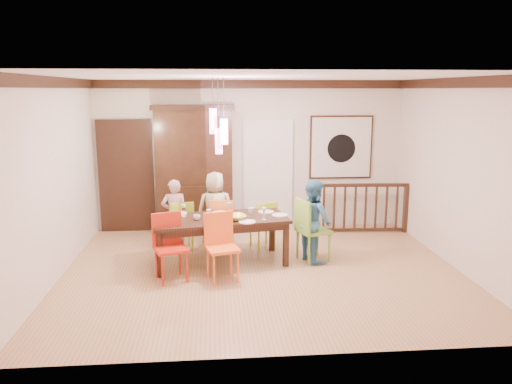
{
  "coord_description": "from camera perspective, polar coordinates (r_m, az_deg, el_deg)",
  "views": [
    {
      "loc": [
        -0.71,
        -7.19,
        2.72
      ],
      "look_at": [
        -0.06,
        0.5,
        1.13
      ],
      "focal_mm": 35.0,
      "sensor_mm": 36.0,
      "label": 1
    }
  ],
  "objects": [
    {
      "name": "wine_glass_a",
      "position": [
        7.95,
        -8.25,
        -2.12
      ],
      "size": [
        0.08,
        0.08,
        0.19
      ],
      "primitive_type": null,
      "color": "#590C19",
      "rests_on": "dining_table"
    },
    {
      "name": "dining_table",
      "position": [
        7.87,
        -4.14,
        -3.52
      ],
      "size": [
        2.22,
        1.28,
        0.75
      ],
      "rotation": [
        0.0,
        0.0,
        0.16
      ],
      "color": "black",
      "rests_on": "floor"
    },
    {
      "name": "cup_left",
      "position": [
        7.72,
        -6.79,
        -2.9
      ],
      "size": [
        0.11,
        0.11,
        0.09
      ],
      "primitive_type": "imported",
      "rotation": [
        0.0,
        0.0,
        0.05
      ],
      "color": "silver",
      "rests_on": "dining_table"
    },
    {
      "name": "small_bowl",
      "position": [
        7.85,
        -4.97,
        -2.72
      ],
      "size": [
        0.25,
        0.25,
        0.06
      ],
      "primitive_type": "imported",
      "rotation": [
        0.0,
        0.0,
        -0.39
      ],
      "color": "white",
      "rests_on": "dining_table"
    },
    {
      "name": "pendant_cluster",
      "position": [
        7.63,
        -4.29,
        6.99
      ],
      "size": [
        0.27,
        0.21,
        1.14
      ],
      "color": "#FF4C6D",
      "rests_on": "ceiling"
    },
    {
      "name": "chair_end_right",
      "position": [
        8.06,
        6.61,
        -3.8
      ],
      "size": [
        0.59,
        0.59,
        1.02
      ],
      "rotation": [
        0.0,
        0.0,
        1.9
      ],
      "color": "#72AB35",
      "rests_on": "floor"
    },
    {
      "name": "person_far_mid",
      "position": [
        8.74,
        -4.65,
        -2.0
      ],
      "size": [
        0.69,
        0.48,
        1.33
      ],
      "primitive_type": "imported",
      "rotation": [
        0.0,
        0.0,
        3.23
      ],
      "color": "#C2BB93",
      "rests_on": "floor"
    },
    {
      "name": "balustrade",
      "position": [
        9.81,
        11.84,
        -1.7
      ],
      "size": [
        1.94,
        0.19,
        0.96
      ],
      "rotation": [
        0.0,
        0.0,
        -0.05
      ],
      "color": "black",
      "rests_on": "floor"
    },
    {
      "name": "plate_far_mid",
      "position": [
        8.12,
        -4.12,
        -2.39
      ],
      "size": [
        0.26,
        0.26,
        0.01
      ],
      "primitive_type": "cylinder",
      "color": "white",
      "rests_on": "dining_table"
    },
    {
      "name": "napkin",
      "position": [
        7.55,
        -4.15,
        -3.46
      ],
      "size": [
        0.18,
        0.14,
        0.01
      ],
      "primitive_type": "cube",
      "color": "#D83359",
      "rests_on": "dining_table"
    },
    {
      "name": "serving_bowl",
      "position": [
        7.7,
        -2.36,
        -2.9
      ],
      "size": [
        0.4,
        0.4,
        0.08
      ],
      "primitive_type": "imported",
      "rotation": [
        0.0,
        0.0,
        0.3
      ],
      "color": "gold",
      "rests_on": "dining_table"
    },
    {
      "name": "panel_door",
      "position": [
        9.93,
        -14.59,
        1.57
      ],
      "size": [
        1.04,
        0.07,
        2.24
      ],
      "primitive_type": "cube",
      "color": "black",
      "rests_on": "wall_back"
    },
    {
      "name": "china_hutch",
      "position": [
        9.61,
        -7.07,
        2.59
      ],
      "size": [
        1.55,
        0.46,
        2.44
      ],
      "color": "black",
      "rests_on": "floor"
    },
    {
      "name": "painting",
      "position": [
        10.04,
        9.69,
        5.05
      ],
      "size": [
        1.25,
        0.06,
        1.25
      ],
      "color": "black",
      "rests_on": "wall_back"
    },
    {
      "name": "wine_glass_d",
      "position": [
        7.68,
        0.9,
        -2.5
      ],
      "size": [
        0.08,
        0.08,
        0.19
      ],
      "primitive_type": null,
      "color": "silver",
      "rests_on": "dining_table"
    },
    {
      "name": "plate_end_right",
      "position": [
        7.97,
        2.76,
        -2.64
      ],
      "size": [
        0.26,
        0.26,
        0.01
      ],
      "primitive_type": "cylinder",
      "color": "white",
      "rests_on": "dining_table"
    },
    {
      "name": "white_doorway",
      "position": [
        9.86,
        1.38,
        1.87
      ],
      "size": [
        0.97,
        0.05,
        2.22
      ],
      "primitive_type": "cube",
      "color": "silver",
      "rests_on": "wall_back"
    },
    {
      "name": "chair_near_mid",
      "position": [
        7.22,
        -3.87,
        -5.85
      ],
      "size": [
        0.54,
        0.54,
        0.97
      ],
      "rotation": [
        0.0,
        0.0,
        0.26
      ],
      "color": "orange",
      "rests_on": "floor"
    },
    {
      "name": "wall_right",
      "position": [
        8.19,
        22.15,
        1.85
      ],
      "size": [
        0.0,
        5.0,
        5.0
      ],
      "primitive_type": "plane",
      "rotation": [
        1.57,
        0.0,
        -1.57
      ],
      "color": "beige",
      "rests_on": "floor"
    },
    {
      "name": "plate_near_left",
      "position": [
        7.6,
        -9.75,
        -3.5
      ],
      "size": [
        0.26,
        0.26,
        0.01
      ],
      "primitive_type": "cylinder",
      "color": "white",
      "rests_on": "dining_table"
    },
    {
      "name": "chair_far_left",
      "position": [
        8.67,
        -8.57,
        -3.36
      ],
      "size": [
        0.47,
        0.47,
        0.87
      ],
      "rotation": [
        0.0,
        0.0,
        3.37
      ],
      "color": "#9BC025",
      "rests_on": "floor"
    },
    {
      "name": "wall_back",
      "position": [
        9.8,
        -0.67,
        4.18
      ],
      "size": [
        6.0,
        0.0,
        6.0
      ],
      "primitive_type": "plane",
      "rotation": [
        1.57,
        0.0,
        0.0
      ],
      "color": "beige",
      "rests_on": "floor"
    },
    {
      "name": "crown_molding",
      "position": [
        7.23,
        0.8,
        12.43
      ],
      "size": [
        6.0,
        5.0,
        0.16
      ],
      "primitive_type": null,
      "color": "black",
      "rests_on": "wall_back"
    },
    {
      "name": "floor",
      "position": [
        7.72,
        0.74,
        -8.99
      ],
      "size": [
        6.0,
        6.0,
        0.0
      ],
      "primitive_type": "plane",
      "color": "#A47B4F",
      "rests_on": "ground"
    },
    {
      "name": "plate_far_left",
      "position": [
        8.15,
        -8.79,
        -2.44
      ],
      "size": [
        0.26,
        0.26,
        0.01
      ],
      "primitive_type": "cylinder",
      "color": "white",
      "rests_on": "dining_table"
    },
    {
      "name": "cup_right",
      "position": [
        8.08,
        -0.58,
        -2.15
      ],
      "size": [
        0.11,
        0.11,
        0.09
      ],
      "primitive_type": "imported",
      "rotation": [
        0.0,
        0.0,
        0.05
      ],
      "color": "silver",
      "rests_on": "dining_table"
    },
    {
      "name": "wine_glass_c",
      "position": [
        7.6,
        -5.42,
        -2.7
      ],
      "size": [
        0.08,
        0.08,
        0.19
      ],
      "primitive_type": null,
      "color": "#590C19",
      "rests_on": "dining_table"
    },
    {
      "name": "person_far_left",
      "position": [
        8.71,
        -9.28,
        -2.53
      ],
      "size": [
        0.47,
        0.34,
        1.22
      ],
      "primitive_type": "imported",
      "rotation": [
        0.0,
        0.0,
        3.25
      ],
      "color": "#D2A0A4",
      "rests_on": "floor"
    },
    {
      "name": "chair_near_left",
      "position": [
        7.29,
        -9.71,
        -5.81
      ],
      "size": [
        0.56,
        0.56,
        0.97
      ],
      "rotation": [
        0.0,
        0.0,
        0.35
      ],
      "color": "#B72210",
      "rests_on": "floor"
    },
    {
      "name": "chair_far_mid",
      "position": [
        8.56,
        -3.86,
        -3.27
      ],
      "size": [
        0.44,
        0.44,
        0.91
      ],
      "rotation": [
        0.0,
        0.0,
        3.08
      ],
      "color": "orange",
      "rests_on": "floor"
    },
    {
      "name": "wine_glass_b",
      "position": [
        8.02,
        -3.06,
        -1.89
      ],
      "size": [
        0.08,
        0.08,
        0.19
      ],
      "primitive_type": null,
      "color": "silver",
      "rests_on": "dining_table"
    },
    {
      "name": "ceiling",
      "position": [
        7.23,
        0.8,
        13.06
      ],
      "size": [
        6.0,
        6.0,
        0.0
      ],
      "primitive_type": "plane",
      "rotation": [
        3.14,
        0.0,
        0.0
      ],
      "color": "white",
      "rests_on": "wall_back"
    },
    {
      "name": "plate_near_mid",
      "position": [
        7.55,
        -1.02,
        -3.42
      ],
      "size": [
        0.26,
        0.26,
        0.01
      ],
      "primitive_type": "cylinder",
      "color": "white",
      "rests_on": "dining_table"
    },
    {
      "name": "chair_far_right",
      "position": [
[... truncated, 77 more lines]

